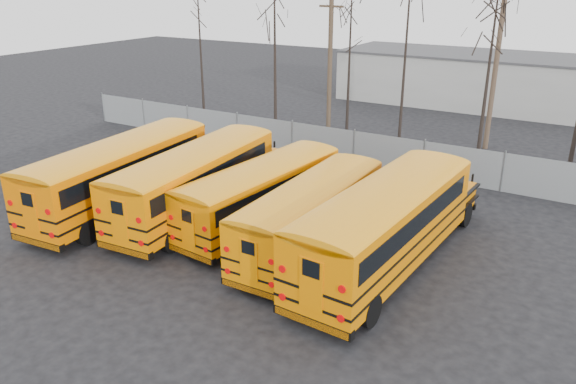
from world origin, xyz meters
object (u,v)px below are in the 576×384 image
Objects in this scene: bus_b at (198,176)px; bus_d at (314,209)px; bus_a at (124,168)px; utility_pole_right at (496,66)px; bus_c at (265,189)px; utility_pole_left at (330,71)px; bus_e at (389,219)px.

bus_d is (5.95, -0.33, -0.19)m from bus_b.
utility_pole_right reaches higher than bus_a.
bus_c is 1.01× the size of bus_d.
utility_pole_left is (3.22, 14.01, 2.69)m from bus_a.
bus_a is at bearing -159.83° from bus_c.
utility_pole_right reaches higher than bus_c.
bus_e is at bearing -5.86° from bus_b.
bus_a is 1.16× the size of bus_c.
bus_a is 22.03m from utility_pole_right.
bus_a is at bearing -165.99° from bus_b.
bus_a is at bearing -100.01° from utility_pole_left.
bus_c is (3.10, 0.58, -0.19)m from bus_b.
bus_c is 13.09m from utility_pole_left.
utility_pole_right is at bearing 51.92° from bus_a.
utility_pole_left reaches higher than bus_c.
bus_d is 1.13× the size of utility_pole_left.
bus_e is (8.97, -0.29, 0.09)m from bus_b.
bus_c is at bearing 6.52° from bus_b.
bus_a is 9.38m from bus_d.
bus_c is 17.74m from utility_pole_right.
utility_pole_right is at bearing 77.20° from bus_c.
bus_b is at bearing -178.21° from bus_e.
bus_d is 3.03m from bus_e.
bus_c is 0.86× the size of bus_e.
bus_b is 3.16m from bus_c.
utility_pole_right is (5.52, 16.52, 3.41)m from bus_c.
utility_pole_right is at bearing 80.96° from bus_d.
bus_a is 3.57m from bus_b.
utility_pole_right is (12.01, 18.20, 3.15)m from bus_a.
bus_b is at bearing -86.29° from utility_pole_left.
bus_a is at bearing -175.64° from bus_d.
bus_a is 1.32× the size of utility_pole_left.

